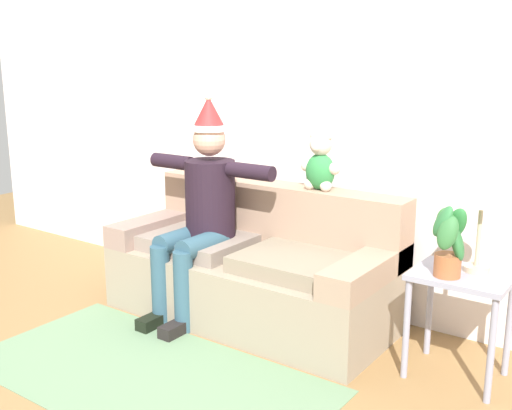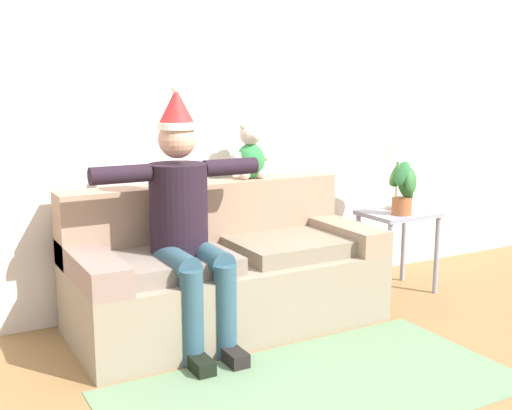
% 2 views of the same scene
% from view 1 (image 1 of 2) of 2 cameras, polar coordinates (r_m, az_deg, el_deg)
% --- Properties ---
extents(ground_plane, '(10.00, 10.00, 0.00)m').
position_cam_1_polar(ground_plane, '(3.57, -10.20, -15.40)').
color(ground_plane, olive).
extents(back_wall, '(7.00, 0.10, 2.70)m').
position_cam_1_polar(back_wall, '(4.36, 3.89, 8.63)').
color(back_wall, silver).
rests_on(back_wall, ground_plane).
extents(couch, '(1.91, 0.87, 0.88)m').
position_cam_1_polar(couch, '(4.15, -0.05, -5.87)').
color(couch, gray).
rests_on(couch, ground_plane).
extents(person_seated, '(1.02, 0.77, 1.51)m').
position_cam_1_polar(person_seated, '(4.10, -5.12, -0.01)').
color(person_seated, black).
rests_on(person_seated, ground_plane).
extents(teddy_bear, '(0.29, 0.17, 0.38)m').
position_cam_1_polar(teddy_bear, '(4.01, 6.00, 3.82)').
color(teddy_bear, '#2D7E3E').
rests_on(teddy_bear, couch).
extents(side_table, '(0.51, 0.41, 0.60)m').
position_cam_1_polar(side_table, '(3.49, 18.56, -7.80)').
color(side_table, '#8F90A4').
rests_on(side_table, ground_plane).
extents(table_lamp, '(0.24, 0.24, 0.55)m').
position_cam_1_polar(table_lamp, '(3.40, 20.39, 1.02)').
color(table_lamp, '#C0AD8F').
rests_on(table_lamp, side_table).
extents(potted_plant, '(0.23, 0.25, 0.40)m').
position_cam_1_polar(potted_plant, '(3.33, 17.57, -3.11)').
color(potted_plant, '#A25A33').
rests_on(potted_plant, side_table).
extents(area_rug, '(2.07, 1.06, 0.01)m').
position_cam_1_polar(area_rug, '(3.57, -10.19, -15.33)').
color(area_rug, slate).
rests_on(area_rug, ground_plane).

